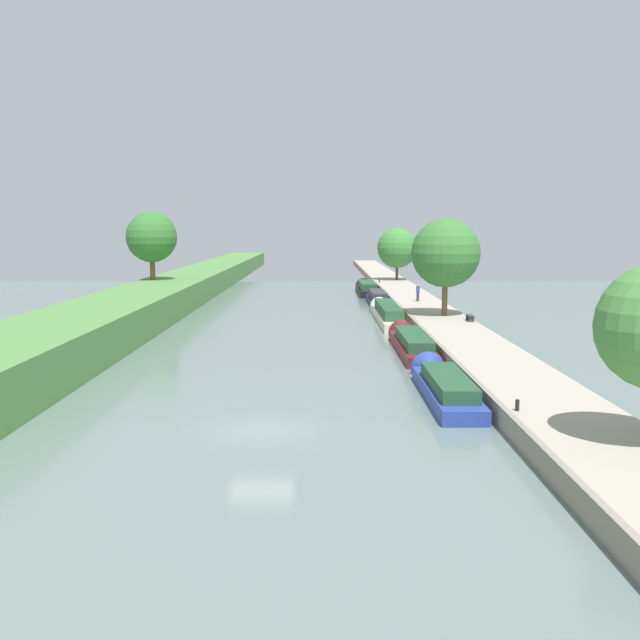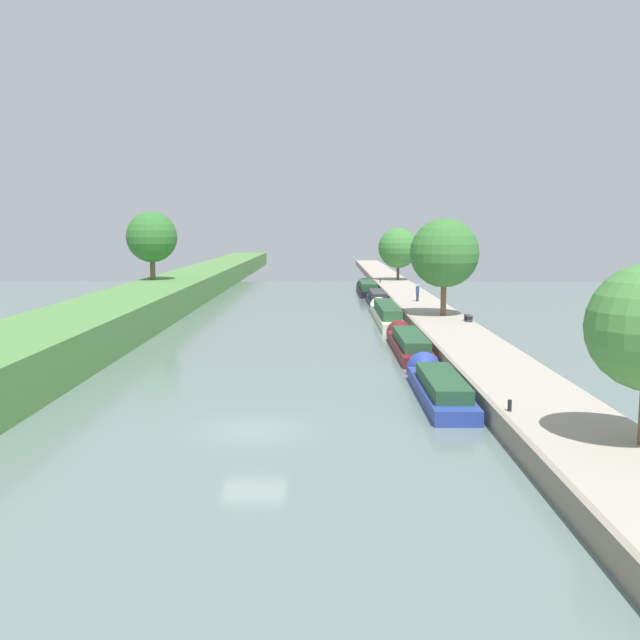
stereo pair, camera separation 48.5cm
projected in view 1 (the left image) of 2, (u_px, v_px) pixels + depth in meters
name	position (u px, v px, depth m)	size (l,w,h in m)	color
ground_plane	(259.00, 431.00, 29.00)	(160.00, 160.00, 0.00)	slate
right_towpath	(562.00, 420.00, 28.97)	(4.49, 260.00, 0.87)	#A89E8E
stone_quay	(502.00, 419.00, 28.96)	(0.25, 260.00, 0.92)	gray
narrowboat_blue	(442.00, 385.00, 34.92)	(1.97, 10.76, 1.88)	#283D93
narrowboat_maroon	(409.00, 343.00, 47.74)	(1.94, 12.36, 1.90)	maroon
narrowboat_cream	(385.00, 313.00, 63.24)	(1.86, 16.54, 2.06)	beige
narrowboat_navy	(375.00, 298.00, 77.13)	(1.81, 11.05, 1.98)	#141E42
narrowboat_black	(365.00, 288.00, 89.27)	(2.19, 13.28, 2.19)	black
tree_rightbank_midnear	(444.00, 253.00, 58.96)	(5.55, 5.55, 7.83)	brown
tree_rightbank_midfar	(395.00, 248.00, 98.87)	(5.39, 5.39, 7.03)	brown
tree_leftbank_downstream	(150.00, 237.00, 75.33)	(5.20, 5.20, 7.02)	brown
person_walking	(416.00, 292.00, 70.80)	(0.34, 0.34, 1.66)	#282D42
mooring_bollard_near	(515.00, 405.00, 28.59)	(0.16, 0.16, 0.45)	black
mooring_bollard_far	(377.00, 281.00, 95.10)	(0.16, 0.16, 0.45)	black
park_bench	(468.00, 317.00, 55.90)	(0.44, 1.50, 0.47)	#333338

